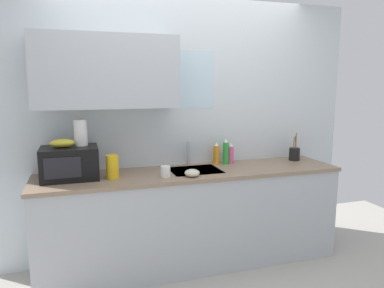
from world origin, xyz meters
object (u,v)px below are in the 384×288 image
Objects in this scene: banana_bunch at (62,143)px; small_bowl at (192,173)px; dish_soap_bottle_orange at (216,154)px; cereal_canister at (112,167)px; paper_towel_roll at (81,133)px; mug_white at (166,172)px; dish_soap_bottle_pink at (231,154)px; microwave at (70,163)px; utensil_crock at (294,154)px; dish_soap_bottle_green at (226,152)px.

banana_bunch is 1.54× the size of small_bowl.
dish_soap_bottle_orange is 1.07m from cereal_canister.
paper_towel_roll is 0.79m from mug_white.
dish_soap_bottle_pink reaches higher than cereal_canister.
microwave is at bearing -174.61° from dish_soap_bottle_pink.
microwave is 0.80m from mug_white.
cereal_canister is 0.68× the size of utensil_crock.
dish_soap_bottle_orange is 1.06× the size of dish_soap_bottle_pink.
dish_soap_bottle_pink is (1.58, 0.14, -0.21)m from banana_bunch.
cereal_canister is (-1.19, -0.24, 0.00)m from dish_soap_bottle_pink.
cereal_canister is at bearing -16.13° from microwave.
dish_soap_bottle_green is at bearing -11.38° from dish_soap_bottle_orange.
dish_soap_bottle_orange is at bearing 29.67° from mug_white.
utensil_crock reaches higher than mug_white.
paper_towel_roll reaches higher than banana_bunch.
small_bowl is at bearing -140.99° from dish_soap_bottle_green.
mug_white is (-0.75, -0.33, -0.05)m from dish_soap_bottle_pink.
microwave is at bearing -178.16° from utensil_crock.
small_bowl is at bearing -165.33° from utensil_crock.
banana_bunch is at bearing 166.56° from small_bowl.
small_bowl is at bearing -15.26° from mug_white.
dish_soap_bottle_pink is 0.66m from small_bowl.
banana_bunch reaches higher than dish_soap_bottle_orange.
microwave is 2.31× the size of cereal_canister.
microwave is 1.39m from dish_soap_bottle_orange.
dish_soap_bottle_orange is at bearing 6.08° from banana_bunch.
dish_soap_bottle_orange is at bearing 6.36° from microwave.
dish_soap_bottle_pink is (1.43, 0.09, -0.28)m from paper_towel_roll.
dish_soap_bottle_pink is at bearing 173.95° from utensil_crock.
microwave is 1.81× the size of dish_soap_bottle_green.
paper_towel_roll is 1.69× the size of small_bowl.
dish_soap_bottle_orange reaches higher than small_bowl.
paper_towel_roll reaches higher than dish_soap_bottle_orange.
dish_soap_bottle_green is 1.27× the size of cereal_canister.
banana_bunch is 0.18m from paper_towel_roll.
utensil_crock is at bearing -6.05° from dish_soap_bottle_pink.
cereal_canister is 1.89m from utensil_crock.
utensil_crock reaches higher than cereal_canister.
dish_soap_bottle_pink is at bearing 9.24° from dish_soap_bottle_green.
dish_soap_bottle_orange reaches higher than cereal_canister.
mug_white is at bearing -12.95° from banana_bunch.
dish_soap_bottle_orange is 0.10m from dish_soap_bottle_green.
microwave is at bearing 166.00° from small_bowl.
paper_towel_roll is at bearing 18.43° from banana_bunch.
microwave reaches higher than dish_soap_bottle_green.
small_bowl is at bearing -12.88° from cereal_canister.
banana_bunch reaches higher than microwave.
utensil_crock is at bearing 1.84° from microwave.
banana_bunch is 1.45m from dish_soap_bottle_orange.
utensil_crock is at bearing 1.76° from banana_bunch.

